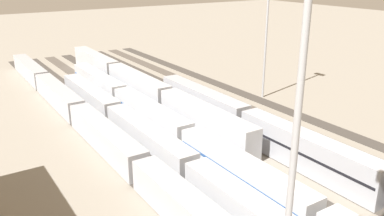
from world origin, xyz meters
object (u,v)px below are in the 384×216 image
(train_on_track_3, at_px, (306,151))
(light_mast_1, at_px, (301,83))
(train_on_track_7, at_px, (105,137))
(train_on_track_6, at_px, (186,167))
(train_on_track_5, at_px, (188,139))
(train_on_track_4, at_px, (138,86))

(train_on_track_3, relative_size, light_mast_1, 2.27)
(train_on_track_7, height_order, light_mast_1, light_mast_1)
(train_on_track_6, height_order, light_mast_1, light_mast_1)
(train_on_track_5, distance_m, light_mast_1, 37.50)
(train_on_track_7, bearing_deg, train_on_track_6, -160.95)
(train_on_track_4, distance_m, train_on_track_5, 27.55)
(train_on_track_4, height_order, light_mast_1, light_mast_1)
(train_on_track_7, xyz_separation_m, train_on_track_3, (-20.25, -20.00, 0.60))
(train_on_track_7, bearing_deg, train_on_track_4, -36.83)
(train_on_track_7, height_order, train_on_track_5, same)
(train_on_track_3, distance_m, light_mast_1, 33.00)
(train_on_track_4, xyz_separation_m, light_mast_1, (-57.90, 17.14, 16.99))
(train_on_track_6, xyz_separation_m, train_on_track_4, (34.51, -10.00, 0.53))
(train_on_track_6, height_order, train_on_track_4, train_on_track_4)
(train_on_track_6, relative_size, train_on_track_7, 0.76)
(train_on_track_6, bearing_deg, train_on_track_4, -16.16)
(train_on_track_6, relative_size, train_on_track_4, 1.27)
(train_on_track_3, bearing_deg, train_on_track_4, 7.08)
(train_on_track_6, xyz_separation_m, train_on_track_3, (-5.77, -15.00, 0.53))
(train_on_track_3, bearing_deg, train_on_track_5, 37.16)
(train_on_track_5, xyz_separation_m, light_mast_1, (-30.81, 12.14, 17.60))
(train_on_track_6, xyz_separation_m, train_on_track_7, (14.48, 5.00, -0.07))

